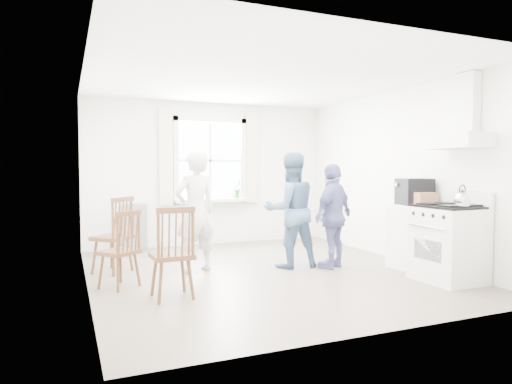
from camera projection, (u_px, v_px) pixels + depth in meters
name	position (u px, v px, depth m)	size (l,w,h in m)	color
room_shell	(264.00, 176.00, 6.12)	(4.62, 5.12, 2.64)	#75665A
window_assembly	(211.00, 165.00, 8.37)	(1.88, 0.24, 1.70)	white
range_hood	(461.00, 128.00, 5.65)	(0.45, 0.76, 0.94)	white
shelf_unit	(134.00, 227.00, 7.78)	(0.40, 0.30, 0.80)	gray
gas_stove	(448.00, 243.00, 5.66)	(0.68, 0.76, 1.12)	white
kettle	(462.00, 200.00, 5.34)	(0.19, 0.19, 0.26)	silver
low_cabinet	(413.00, 237.00, 6.33)	(0.50, 0.55, 0.90)	white
stereo_stack	(414.00, 192.00, 6.32)	(0.47, 0.43, 0.37)	black
cardboard_box	(424.00, 199.00, 6.13)	(0.28, 0.20, 0.18)	#A26F4E
windsor_chair_a	(125.00, 241.00, 5.31)	(0.54, 0.54, 0.92)	#4C2C18
windsor_chair_b	(174.00, 243.00, 4.83)	(0.44, 0.43, 1.01)	#4C2C18
windsor_chair_c	(118.00, 226.00, 6.11)	(0.61, 0.61, 1.03)	#4C2C18
person_left	(195.00, 212.00, 6.17)	(0.60, 0.60, 1.64)	silver
person_mid	(291.00, 210.00, 6.46)	(0.79, 0.79, 1.63)	#496787
person_right	(333.00, 216.00, 6.42)	(0.86, 0.86, 1.47)	navy
potted_plant	(237.00, 189.00, 8.50)	(0.19, 0.19, 0.35)	#2F6B2F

